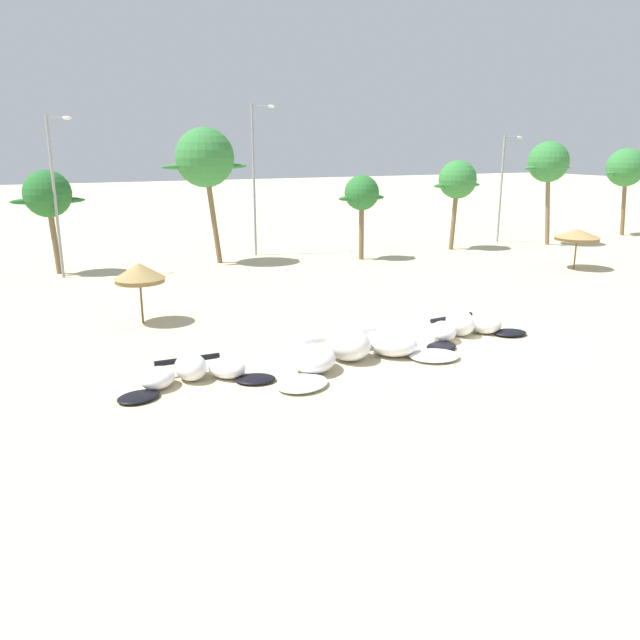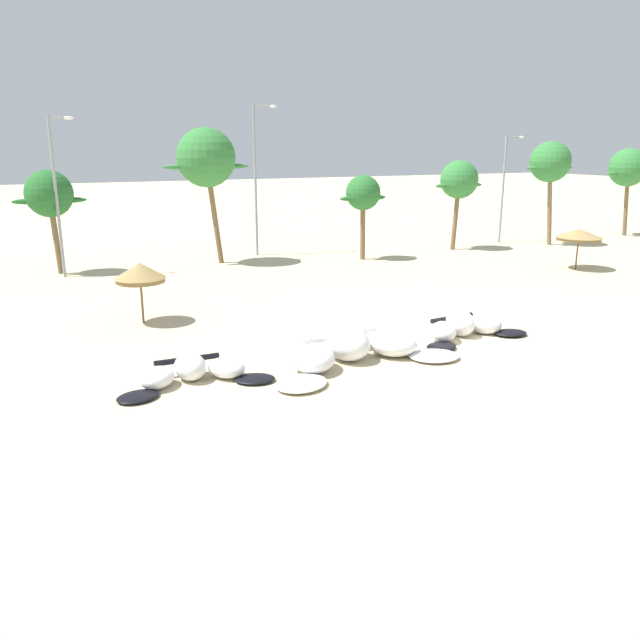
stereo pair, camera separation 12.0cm
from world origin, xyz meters
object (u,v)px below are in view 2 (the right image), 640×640
(palm_left, at_px, (206,158))
(palm_left_of_gap, at_px, (363,194))
(lamppost_east_center, at_px, (505,183))
(palm_leftmost, at_px, (49,195))
(kite_left, at_px, (354,350))
(kite_far_left, at_px, (192,372))
(palm_center_right, at_px, (550,163))
(lamppost_west_center, at_px, (257,174))
(palm_center_left, at_px, (459,181))
(palm_right_of_gap, at_px, (628,168))
(beach_umbrella_near_van, at_px, (140,273))
(lamppost_west, at_px, (58,190))
(kite_left_of_center, at_px, (464,327))
(beach_umbrella_middle, at_px, (579,235))

(palm_left, height_order, palm_left_of_gap, palm_left)
(palm_left, height_order, lamppost_east_center, palm_left)
(palm_leftmost, bearing_deg, palm_left_of_gap, -10.58)
(kite_left, bearing_deg, kite_far_left, 174.05)
(kite_far_left, height_order, palm_center_right, palm_center_right)
(lamppost_east_center, bearing_deg, lamppost_west_center, 172.10)
(palm_center_left, height_order, palm_center_right, palm_center_right)
(palm_right_of_gap, bearing_deg, beach_umbrella_near_van, -165.97)
(palm_left_of_gap, bearing_deg, lamppost_west, 173.06)
(palm_left_of_gap, relative_size, palm_center_right, 0.72)
(palm_left_of_gap, bearing_deg, kite_left_of_center, -106.61)
(palm_leftmost, bearing_deg, palm_right_of_gap, -3.76)
(kite_left, height_order, beach_umbrella_middle, beach_umbrella_middle)
(kite_far_left, xyz_separation_m, kite_left, (6.02, -0.63, 0.13))
(lamppost_east_center, bearing_deg, kite_left_of_center, -134.03)
(kite_far_left, xyz_separation_m, palm_left_of_gap, (17.47, 19.06, 4.26))
(palm_leftmost, xyz_separation_m, palm_center_left, (29.19, -2.92, 0.34))
(beach_umbrella_middle, distance_m, lamppost_west_center, 22.65)
(kite_left, bearing_deg, lamppost_west_center, 77.62)
(kite_far_left, bearing_deg, palm_left_of_gap, 47.49)
(palm_right_of_gap, bearing_deg, palm_leftmost, 176.24)
(palm_left, bearing_deg, kite_far_left, -107.89)
(palm_left_of_gap, distance_m, lamppost_west_center, 7.99)
(kite_left_of_center, distance_m, beach_umbrella_middle, 19.10)
(palm_leftmost, xyz_separation_m, lamppost_east_center, (34.95, -1.57, -0.06))
(kite_left_of_center, height_order, lamppost_west_center, lamppost_west_center)
(palm_left, bearing_deg, palm_left_of_gap, -16.49)
(palm_left, bearing_deg, kite_left, -92.84)
(kite_left_of_center, relative_size, palm_left, 0.61)
(lamppost_east_center, bearing_deg, palm_center_right, -53.47)
(beach_umbrella_near_van, bearing_deg, palm_right_of_gap, 14.03)
(kite_far_left, xyz_separation_m, palm_center_right, (34.25, 18.50, 6.23))
(kite_left, relative_size, beach_umbrella_middle, 2.76)
(palm_left_of_gap, bearing_deg, palm_center_left, 5.48)
(palm_leftmost, xyz_separation_m, palm_center_right, (37.00, -4.34, 1.61))
(palm_leftmost, distance_m, palm_center_right, 37.29)
(palm_leftmost, xyz_separation_m, palm_left_of_gap, (20.22, -3.78, -0.35))
(palm_center_left, distance_m, lamppost_east_center, 5.93)
(palm_leftmost, bearing_deg, lamppost_west, -72.75)
(palm_left_of_gap, distance_m, palm_right_of_gap, 27.36)
(beach_umbrella_near_van, bearing_deg, lamppost_west, 99.89)
(palm_left_of_gap, bearing_deg, kite_left, -120.19)
(kite_far_left, xyz_separation_m, palm_right_of_gap, (44.79, 19.72, 5.63))
(kite_left_of_center, height_order, beach_umbrella_middle, beach_umbrella_middle)
(palm_center_right, xyz_separation_m, palm_right_of_gap, (10.54, 1.22, -0.60))
(beach_umbrella_near_van, bearing_deg, palm_left, 62.10)
(kite_left_of_center, xyz_separation_m, beach_umbrella_middle, (16.55, 9.36, 1.85))
(lamppost_east_center, bearing_deg, palm_center_left, -166.87)
(palm_left, distance_m, palm_left_of_gap, 11.05)
(kite_left, relative_size, palm_center_right, 0.99)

